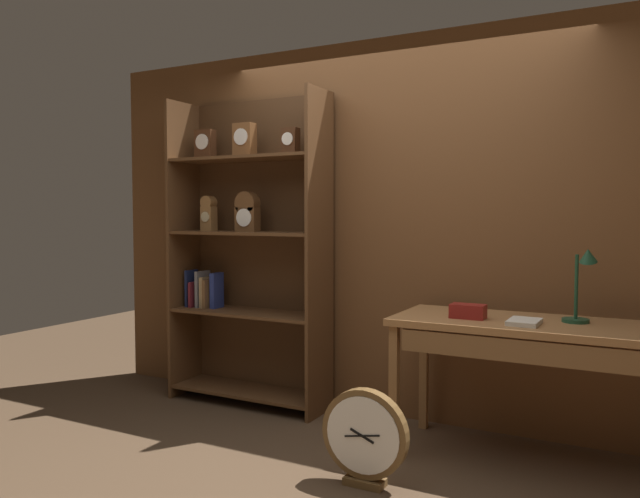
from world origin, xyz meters
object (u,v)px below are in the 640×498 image
object	(u,v)px
desk_lamp	(582,282)
open_repair_manual	(524,322)
bookshelf	(248,251)
workbench	(527,338)
toolbox_small	(468,311)
round_clock_large	(365,437)

from	to	relation	value
desk_lamp	open_repair_manual	size ratio (longest dim) A/B	1.93
bookshelf	workbench	xyz separation A→B (m)	(2.03, -0.24, -0.41)
desk_lamp	toolbox_small	world-z (taller)	desk_lamp
desk_lamp	toolbox_small	size ratio (longest dim) A/B	2.18
desk_lamp	bookshelf	bearing A→B (deg)	175.91
workbench	bookshelf	bearing A→B (deg)	173.19
open_repair_manual	round_clock_large	distance (m)	1.06
bookshelf	round_clock_large	world-z (taller)	bookshelf
bookshelf	open_repair_manual	world-z (taller)	bookshelf
workbench	round_clock_large	xyz separation A→B (m)	(-0.68, -0.68, -0.46)
round_clock_large	toolbox_small	bearing A→B (deg)	60.15
bookshelf	toolbox_small	world-z (taller)	bookshelf
bookshelf	open_repair_manual	xyz separation A→B (m)	(2.03, -0.33, -0.31)
toolbox_small	round_clock_large	bearing A→B (deg)	-119.85
desk_lamp	round_clock_large	bearing A→B (deg)	-141.59
workbench	desk_lamp	size ratio (longest dim) A/B	3.48
workbench	toolbox_small	size ratio (longest dim) A/B	7.58
toolbox_small	round_clock_large	world-z (taller)	toolbox_small
round_clock_large	workbench	bearing A→B (deg)	44.82
toolbox_small	desk_lamp	bearing A→B (deg)	11.82
workbench	desk_lamp	bearing A→B (deg)	16.10
toolbox_small	bookshelf	bearing A→B (deg)	170.46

